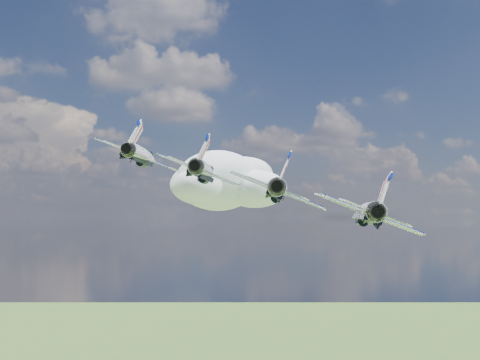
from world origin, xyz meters
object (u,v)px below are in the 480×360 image
object	(u,v)px
jet_1	(205,171)
jet_2	(279,190)
jet_3	(367,212)
jet_0	(142,155)

from	to	relation	value
jet_1	jet_2	distance (m)	11.66
jet_3	jet_0	bearing A→B (deg)	150.46
jet_2	jet_3	distance (m)	11.66
jet_1	jet_2	xyz separation A→B (m)	(7.20, -8.74, -2.78)
jet_2	jet_0	bearing A→B (deg)	150.46
jet_0	jet_3	distance (m)	34.97
jet_1	jet_2	world-z (taller)	jet_1
jet_0	jet_3	size ratio (longest dim) A/B	1.00
jet_1	jet_2	size ratio (longest dim) A/B	1.00
jet_0	jet_2	size ratio (longest dim) A/B	1.00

